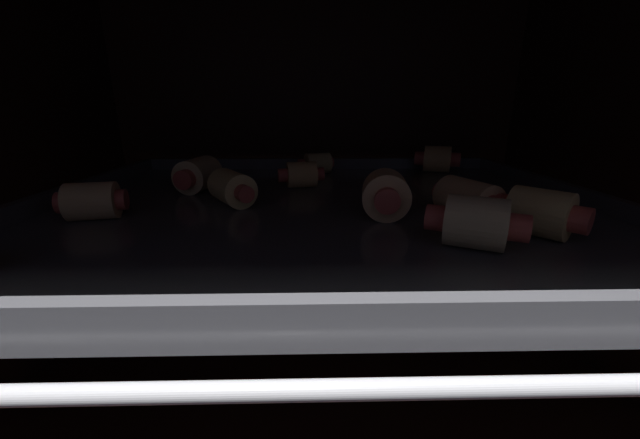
{
  "coord_description": "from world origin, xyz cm",
  "views": [
    {
      "loc": [
        -0.69,
        -28.88,
        24.44
      ],
      "look_at": [
        0.0,
        2.14,
        14.64
      ],
      "focal_mm": 20.11,
      "sensor_mm": 36.0,
      "label": 1
    }
  ],
  "objects": [
    {
      "name": "oven_rack_mid",
      "position": [
        0.0,
        0.0,
        15.65
      ],
      "size": [
        51.75,
        43.83,
        0.71
      ],
      "color": "#B7B7BC"
    },
    {
      "name": "pig_in_blanket_mid_7",
      "position": [
        -7.26,
        -0.0,
        18.08
      ],
      "size": [
        4.54,
        5.67,
        2.75
      ],
      "rotation": [
        0.0,
        0.0,
        0.59
      ],
      "color": "#E6C77A",
      "rests_on": "baking_tray_mid"
    },
    {
      "name": "pig_in_blanket_mid_6",
      "position": [
        8.5,
        -9.91,
        18.2
      ],
      "size": [
        5.53,
        4.08,
        2.97
      ],
      "rotation": [
        0.0,
        0.0,
        1.11
      ],
      "color": "#D5B786",
      "rests_on": "baking_tray_mid"
    },
    {
      "name": "pig_in_blanket_mid_8",
      "position": [
        -16.27,
        -3.95,
        18.04
      ],
      "size": [
        4.64,
        3.3,
        2.67
      ],
      "rotation": [
        0.0,
        0.0,
        4.93
      ],
      "color": "#E8BB7E",
      "rests_on": "baking_tray_mid"
    },
    {
      "name": "pig_in_blanket_mid_10",
      "position": [
        -1.74,
        6.39,
        17.98
      ],
      "size": [
        4.8,
        3.02,
        2.55
      ],
      "rotation": [
        0.0,
        0.0,
        4.9
      ],
      "color": "#EAB46E",
      "rests_on": "baking_tray_mid"
    },
    {
      "name": "pig_in_blanket_mid_0",
      "position": [
        13.37,
        -8.0,
        18.19
      ],
      "size": [
        4.67,
        4.99,
        2.96
      ],
      "rotation": [
        0.0,
        0.0,
        0.72
      ],
      "color": "#DBB971",
      "rests_on": "baking_tray_mid"
    },
    {
      "name": "pig_in_blanket_mid_4",
      "position": [
        14.67,
        14.9,
        18.29
      ],
      "size": [
        5.58,
        4.0,
        3.16
      ],
      "rotation": [
        0.0,
        0.0,
        4.37
      ],
      "color": "#E7B56F",
      "rests_on": "baking_tray_mid"
    },
    {
      "name": "pig_in_blanket_mid_9",
      "position": [
        10.37,
        -4.44,
        18.13
      ],
      "size": [
        4.11,
        6.07,
        2.84
      ],
      "rotation": [
        0.0,
        0.0,
        3.5
      ],
      "color": "#E5B178",
      "rests_on": "baking_tray_mid"
    },
    {
      "name": "pig_in_blanket_mid_2",
      "position": [
        -11.54,
        5.15,
        18.26
      ],
      "size": [
        3.83,
        6.1,
        3.1
      ],
      "rotation": [
        0.0,
        0.0,
        2.95
      ],
      "color": "#D7B87F",
      "rests_on": "baking_tray_mid"
    },
    {
      "name": "pig_in_blanket_mid_1",
      "position": [
        -0.26,
        14.21,
        17.92
      ],
      "size": [
        4.49,
        3.21,
        2.43
      ],
      "rotation": [
        0.0,
        0.0,
        5.03
      ],
      "color": "#E5C77F",
      "rests_on": "baking_tray_mid"
    },
    {
      "name": "pig_in_blanket_mid_5",
      "position": [
        4.59,
        -3.88,
        18.39
      ],
      "size": [
        3.74,
        4.52,
        3.37
      ],
      "rotation": [
        0.0,
        0.0,
        6.15
      ],
      "color": "#E7B57D",
      "rests_on": "baking_tray_mid"
    },
    {
      "name": "baking_tray_mid",
      "position": [
        0.0,
        0.0,
        16.49
      ],
      "size": [
        44.03,
        36.29,
        2.01
      ],
      "color": "#4C4C51",
      "rests_on": "oven_rack_mid"
    },
    {
      "name": "oven_wall_back",
      "position": [
        0.0,
        22.96,
        20.4
      ],
      "size": [
        56.65,
        1.2,
        40.81
      ],
      "primitive_type": "cube",
      "color": "black",
      "rests_on": "ground_plane"
    },
    {
      "name": "ground_plane",
      "position": [
        0.0,
        0.0,
        -0.6
      ],
      "size": [
        56.65,
        47.12,
        1.2
      ],
      "primitive_type": "cube",
      "color": "black"
    }
  ]
}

